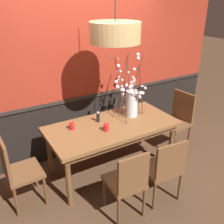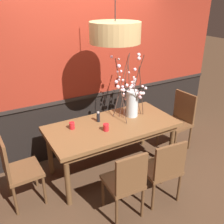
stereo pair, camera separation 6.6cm
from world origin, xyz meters
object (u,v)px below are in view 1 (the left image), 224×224
Objects in this scene: chair_head_west_end at (16,169)px; condiment_bottle at (98,117)px; dining_table at (112,130)px; pendant_lamp at (115,32)px; chair_near_side_right at (164,167)px; chair_near_side_left at (127,181)px; candle_holder_nearer_edge at (72,126)px; chair_far_side_right at (100,114)px; vase_with_blossoms at (131,100)px; chair_head_east_end at (178,118)px; candle_holder_nearer_center at (106,127)px.

condiment_bottle is at bearing 9.31° from chair_head_west_end.
dining_table is 2.01× the size of pendant_lamp.
chair_near_side_right is 0.98× the size of chair_near_side_left.
chair_near_side_left reaches higher than candle_holder_nearer_edge.
vase_with_blossoms is at bearing -80.62° from chair_far_side_right.
chair_head_east_end is 1.00× the size of chair_head_west_end.
chair_near_side_right is 9.17× the size of candle_holder_nearer_edge.
chair_near_side_left is (-1.62, -0.89, -0.03)m from chair_head_east_end.
chair_head_east_end is at bearing -4.27° from candle_holder_nearer_edge.
dining_table is 0.57m from candle_holder_nearer_edge.
pendant_lamp reaches higher than vase_with_blossoms.
dining_table is 0.94m from chair_far_side_right.
pendant_lamp is at bearing -178.53° from chair_head_east_end.
chair_head_west_end is at bearing -179.21° from dining_table.
chair_head_west_end is (-1.63, -0.90, 0.04)m from chair_far_side_right.
candle_holder_nearer_center is 0.66× the size of condiment_bottle.
dining_table is at bearing 168.16° from pendant_lamp.
condiment_bottle reaches higher than candle_holder_nearer_center.
chair_head_east_end is at bearing 28.67° from chair_near_side_left.
chair_near_side_left is 1.11m from condiment_bottle.
chair_far_side_right is at bearing 99.38° from vase_with_blossoms.
chair_head_west_end is at bearing 140.86° from chair_near_side_left.
candle_holder_nearer_center is at bearing 116.92° from chair_near_side_right.
pendant_lamp is (-0.37, -0.13, 1.00)m from vase_with_blossoms.
chair_far_side_right reaches higher than candle_holder_nearer_edge.
condiment_bottle is (0.41, 0.02, 0.02)m from candle_holder_nearer_edge.
chair_near_side_right is (0.23, -0.87, -0.18)m from dining_table.
chair_far_side_right is at bearing 66.29° from candle_holder_nearer_center.
condiment_bottle is at bearing 108.47° from chair_near_side_right.
candle_holder_nearer_edge is (-0.22, 1.02, 0.31)m from chair_near_side_left.
candle_holder_nearer_center is (0.15, 0.75, 0.31)m from chair_near_side_left.
chair_near_side_left is at bearing 179.29° from chair_near_side_right.
chair_near_side_left is at bearing -109.84° from dining_table.
candle_holder_nearer_edge is (-0.76, 1.03, 0.31)m from chair_near_side_right.
chair_far_side_right is 8.85× the size of candle_holder_nearer_center.
condiment_bottle is (-0.40, -0.70, 0.34)m from chair_far_side_right.
chair_near_side_right reaches higher than dining_table.
chair_head_west_end is 1.82m from vase_with_blossoms.
condiment_bottle is at bearing 2.74° from candle_holder_nearer_edge.
chair_head_east_end is 9.67× the size of candle_holder_nearer_center.
vase_with_blossoms is at bearing 22.81° from candle_holder_nearer_center.
chair_head_east_end is 9.91× the size of candle_holder_nearer_edge.
chair_head_west_end is 1.79m from chair_near_side_right.
chair_far_side_right is (0.28, 0.88, -0.18)m from dining_table.
candle_holder_nearer_center is at bearing -35.96° from candle_holder_nearer_edge.
chair_near_side_right is at bearing -91.66° from chair_far_side_right.
dining_table is at bearing -107.58° from chair_far_side_right.
vase_with_blossoms is at bearing 173.74° from chair_head_east_end.
dining_table is 12.12× the size of condiment_bottle.
condiment_bottle is 0.17× the size of pendant_lamp.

